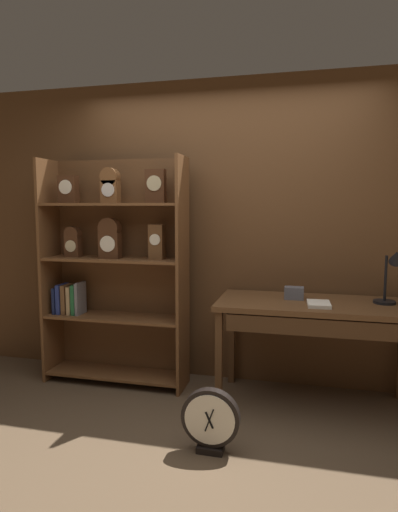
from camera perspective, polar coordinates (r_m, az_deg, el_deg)
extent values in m
plane|color=brown|center=(2.84, -1.90, -25.87)|extent=(10.00, 10.00, 0.00)
cube|color=brown|center=(3.76, 3.72, 3.11)|extent=(4.80, 0.05, 2.60)
cube|color=brown|center=(4.03, -19.02, -1.80)|extent=(0.02, 0.34, 1.93)
cube|color=brown|center=(3.53, -2.16, -2.59)|extent=(0.03, 0.34, 1.93)
cube|color=brown|center=(3.89, -10.14, -1.84)|extent=(1.24, 0.01, 1.93)
cube|color=brown|center=(3.97, -10.86, -14.95)|extent=(1.19, 0.32, 0.02)
cube|color=brown|center=(3.82, -11.02, -7.93)|extent=(1.19, 0.32, 0.02)
cube|color=brown|center=(3.72, -11.19, -0.44)|extent=(1.19, 0.32, 0.02)
cube|color=brown|center=(3.70, -11.35, 6.70)|extent=(1.19, 0.32, 0.02)
cube|color=#472816|center=(3.88, -16.87, 8.41)|extent=(0.16, 0.09, 0.23)
cylinder|color=silver|center=(3.84, -17.26, 8.70)|extent=(0.12, 0.01, 0.12)
cube|color=#472816|center=(3.88, -16.30, 1.12)|extent=(0.13, 0.08, 0.17)
cylinder|color=#472816|center=(3.87, -16.36, 2.79)|extent=(0.13, 0.08, 0.13)
cylinder|color=#C6B78C|center=(3.84, -16.63, 1.26)|extent=(0.10, 0.01, 0.10)
cube|color=brown|center=(3.69, -11.63, 8.31)|extent=(0.15, 0.09, 0.19)
cylinder|color=brown|center=(3.70, -11.67, 10.22)|extent=(0.15, 0.09, 0.15)
cylinder|color=silver|center=(3.65, -11.96, 8.55)|extent=(0.11, 0.01, 0.11)
cube|color=#472816|center=(3.70, -11.66, 1.37)|extent=(0.18, 0.09, 0.22)
cylinder|color=#472816|center=(3.69, -11.72, 3.62)|extent=(0.18, 0.09, 0.18)
cylinder|color=silver|center=(3.65, -12.01, 1.58)|extent=(0.13, 0.01, 0.13)
cube|color=#472816|center=(3.56, -5.75, 9.17)|extent=(0.16, 0.07, 0.27)
cylinder|color=#C6B78C|center=(3.52, -5.97, 9.55)|extent=(0.12, 0.01, 0.12)
cube|color=brown|center=(3.56, -5.59, 1.86)|extent=(0.12, 0.09, 0.29)
cylinder|color=silver|center=(3.52, -5.87, 2.17)|extent=(0.09, 0.01, 0.09)
cube|color=#19234C|center=(4.02, -18.18, -5.54)|extent=(0.02, 0.15, 0.23)
cube|color=navy|center=(4.01, -17.62, -5.36)|extent=(0.04, 0.17, 0.26)
cube|color=brown|center=(3.98, -17.08, -5.44)|extent=(0.04, 0.15, 0.26)
cube|color=tan|center=(3.96, -16.39, -5.57)|extent=(0.03, 0.16, 0.24)
cube|color=#236638|center=(3.94, -15.82, -5.49)|extent=(0.04, 0.17, 0.26)
cube|color=slate|center=(3.91, -15.39, -5.40)|extent=(0.03, 0.16, 0.28)
cube|color=brown|center=(3.38, 15.08, -6.21)|extent=(1.46, 0.68, 0.04)
cube|color=#50321B|center=(3.27, 2.64, -13.84)|extent=(0.05, 0.05, 0.77)
cube|color=#50321B|center=(3.81, 4.34, -10.87)|extent=(0.05, 0.05, 0.77)
cube|color=#472C18|center=(3.09, 15.16, -9.13)|extent=(1.24, 0.03, 0.12)
cylinder|color=black|center=(3.49, 23.29, -5.61)|extent=(0.16, 0.16, 0.02)
cylinder|color=black|center=(3.46, 23.43, -2.71)|extent=(0.02, 0.02, 0.34)
cone|color=black|center=(3.40, 24.69, -0.05)|extent=(0.16, 0.18, 0.15)
cube|color=#595960|center=(3.43, 12.45, -4.80)|extent=(0.15, 0.10, 0.09)
cube|color=silver|center=(3.26, 15.55, -6.13)|extent=(0.17, 0.23, 0.02)
cube|color=black|center=(2.96, 1.53, -24.06)|extent=(0.17, 0.11, 0.04)
cylinder|color=black|center=(2.86, 1.55, -20.53)|extent=(0.37, 0.06, 0.37)
cylinder|color=silver|center=(2.83, 1.39, -20.84)|extent=(0.32, 0.01, 0.32)
cube|color=black|center=(2.82, 1.37, -20.88)|extent=(0.06, 0.01, 0.11)
cube|color=black|center=(2.82, 1.37, -20.89)|extent=(0.06, 0.01, 0.15)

